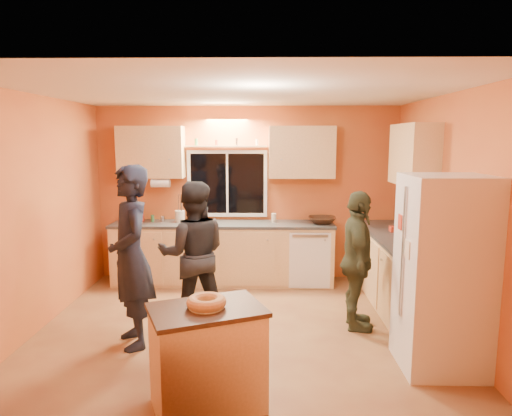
{
  "coord_description": "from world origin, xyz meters",
  "views": [
    {
      "loc": [
        0.26,
        -4.85,
        2.11
      ],
      "look_at": [
        0.16,
        0.4,
        1.32
      ],
      "focal_mm": 32.0,
      "sensor_mm": 36.0,
      "label": 1
    }
  ],
  "objects_px": {
    "refrigerator": "(443,274)",
    "person_left": "(131,257)",
    "person_right": "(357,261)",
    "island": "(207,357)",
    "person_center": "(193,254)"
  },
  "relations": [
    {
      "from": "refrigerator",
      "to": "person_left",
      "type": "bearing_deg",
      "value": 171.94
    },
    {
      "from": "refrigerator",
      "to": "person_right",
      "type": "xyz_separation_m",
      "value": [
        -0.6,
        0.88,
        -0.12
      ]
    },
    {
      "from": "island",
      "to": "person_left",
      "type": "height_order",
      "value": "person_left"
    },
    {
      "from": "refrigerator",
      "to": "person_right",
      "type": "distance_m",
      "value": 1.07
    },
    {
      "from": "island",
      "to": "person_left",
      "type": "distance_m",
      "value": 1.53
    },
    {
      "from": "person_center",
      "to": "person_right",
      "type": "distance_m",
      "value": 1.84
    },
    {
      "from": "island",
      "to": "person_center",
      "type": "relative_size",
      "value": 0.61
    },
    {
      "from": "person_center",
      "to": "person_right",
      "type": "height_order",
      "value": "person_center"
    },
    {
      "from": "island",
      "to": "person_right",
      "type": "bearing_deg",
      "value": 23.98
    },
    {
      "from": "refrigerator",
      "to": "person_right",
      "type": "height_order",
      "value": "refrigerator"
    },
    {
      "from": "person_left",
      "to": "person_right",
      "type": "bearing_deg",
      "value": 74.03
    },
    {
      "from": "refrigerator",
      "to": "island",
      "type": "height_order",
      "value": "refrigerator"
    },
    {
      "from": "refrigerator",
      "to": "person_left",
      "type": "distance_m",
      "value": 3.01
    },
    {
      "from": "island",
      "to": "person_right",
      "type": "relative_size",
      "value": 0.65
    },
    {
      "from": "refrigerator",
      "to": "island",
      "type": "xyz_separation_m",
      "value": [
        -2.07,
        -0.7,
        -0.48
      ]
    }
  ]
}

